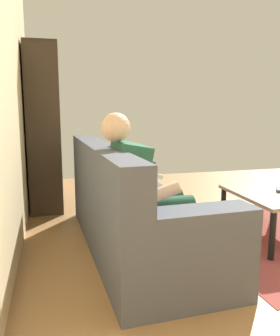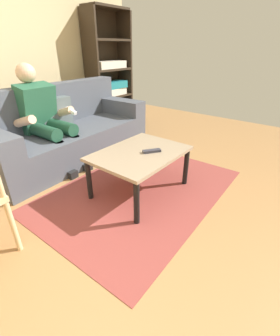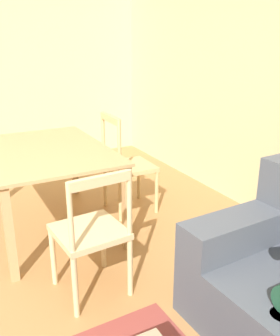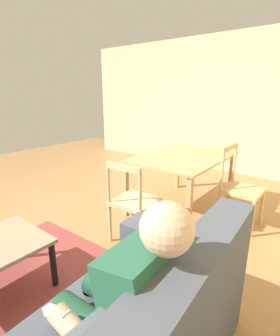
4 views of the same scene
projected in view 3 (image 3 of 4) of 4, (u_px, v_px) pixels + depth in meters
dining_table at (46, 160)px, 3.14m from camera, size 1.39×0.98×0.73m
dining_chair_near_wall at (127, 166)px, 3.53m from camera, size 0.43×0.43×0.96m
dining_chair_facing_couch at (91, 233)px, 2.35m from camera, size 0.45×0.45×0.88m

